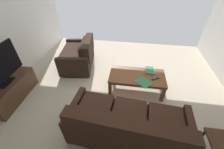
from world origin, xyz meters
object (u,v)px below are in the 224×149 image
object	(u,v)px
sofa_main	(127,126)
tv_remote	(155,79)
loveseat_near	(79,55)
coffee_table	(137,78)
tv_stand	(11,91)
book_stack	(150,70)
loose_magazine	(143,82)

from	to	relation	value
sofa_main	tv_remote	xyz separation A→B (m)	(-0.52, -1.16, 0.06)
loveseat_near	coffee_table	bearing A→B (deg)	155.33
sofa_main	tv_stand	xyz separation A→B (m)	(2.48, -0.54, -0.15)
book_stack	loose_magazine	size ratio (longest dim) A/B	1.13
coffee_table	tv_remote	distance (m)	0.39
coffee_table	tv_remote	world-z (taller)	tv_remote
book_stack	tv_remote	size ratio (longest dim) A/B	2.14
tv_stand	book_stack	size ratio (longest dim) A/B	3.43
coffee_table	book_stack	xyz separation A→B (m)	(-0.28, -0.20, 0.08)
loveseat_near	sofa_main	bearing A→B (deg)	126.55
tv_remote	sofa_main	bearing A→B (deg)	65.96
tv_stand	loose_magazine	world-z (taller)	tv_stand
coffee_table	tv_remote	size ratio (longest dim) A/B	7.70
sofa_main	tv_remote	bearing A→B (deg)	-114.04
sofa_main	book_stack	world-z (taller)	sofa_main
sofa_main	book_stack	size ratio (longest dim) A/B	5.70
coffee_table	book_stack	world-z (taller)	book_stack
coffee_table	loose_magazine	world-z (taller)	loose_magazine
tv_stand	loose_magazine	bearing A→B (deg)	-170.38
loveseat_near	book_stack	world-z (taller)	loveseat_near
loveseat_near	tv_remote	bearing A→B (deg)	158.05
loveseat_near	coffee_table	xyz separation A→B (m)	(-1.58, 0.72, 0.01)
book_stack	loose_magazine	bearing A→B (deg)	69.60
book_stack	sofa_main	bearing A→B (deg)	73.61
sofa_main	book_stack	bearing A→B (deg)	-106.39
tv_stand	tv_remote	size ratio (longest dim) A/B	7.34
sofa_main	tv_remote	distance (m)	1.27
sofa_main	loveseat_near	xyz separation A→B (m)	(1.44, -1.94, -0.03)
coffee_table	tv_stand	size ratio (longest dim) A/B	1.05
loveseat_near	tv_stand	size ratio (longest dim) A/B	1.07
loveseat_near	loose_magazine	world-z (taller)	loveseat_near
tv_remote	loose_magazine	world-z (taller)	tv_remote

